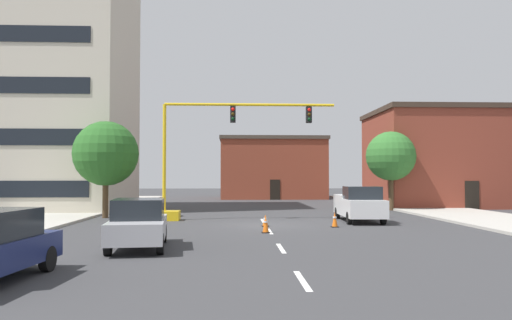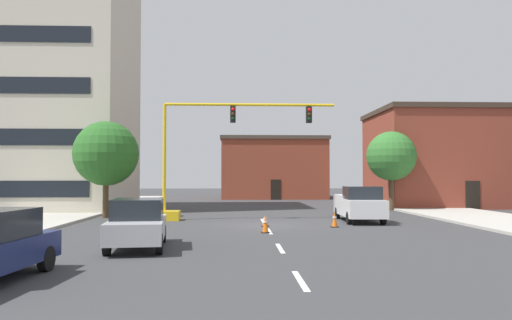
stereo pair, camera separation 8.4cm
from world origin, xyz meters
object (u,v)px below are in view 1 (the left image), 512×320
tree_left_near (106,154)px  sedan_silver_near_left (139,223)px  pickup_truck_white (359,204)px  tree_right_mid (391,156)px  traffic_cone_roadside_a (335,220)px  traffic_cone_roadside_b (266,224)px  traffic_signal_gantry (190,180)px  traffic_cone_roadside_c (265,221)px

tree_left_near → sedan_silver_near_left: bearing=-71.2°
pickup_truck_white → sedan_silver_near_left: bearing=-136.0°
tree_right_mid → traffic_cone_roadside_a: size_ratio=7.71×
sedan_silver_near_left → traffic_cone_roadside_b: sedan_silver_near_left is taller
tree_left_near → traffic_cone_roadside_b: 13.13m
tree_left_near → traffic_cone_roadside_a: 14.76m
sedan_silver_near_left → pickup_truck_white: bearing=44.0°
tree_left_near → traffic_cone_roadside_a: size_ratio=7.73×
tree_right_mid → traffic_cone_roadside_b: (-10.37, -14.56, -3.67)m
traffic_signal_gantry → sedan_silver_near_left: (-0.84, -11.33, -1.46)m
tree_right_mid → pickup_truck_white: (-4.74, -9.08, -3.08)m
tree_left_near → traffic_cone_roadside_a: bearing=-25.7°
sedan_silver_near_left → traffic_cone_roadside_c: 9.07m
tree_left_near → traffic_cone_roadside_a: tree_left_near is taller
pickup_truck_white → traffic_cone_roadside_a: (-2.01, -3.11, -0.60)m
traffic_cone_roadside_c → tree_left_near: bearing=149.2°
sedan_silver_near_left → tree_right_mid: bearing=51.6°
traffic_cone_roadside_c → tree_right_mid: bearing=48.7°
tree_right_mid → tree_left_near: tree_left_near is taller
tree_left_near → traffic_cone_roadside_b: tree_left_near is taller
tree_left_near → pickup_truck_white: bearing=-11.7°
tree_right_mid → traffic_cone_roadside_b: bearing=-125.5°
tree_right_mid → traffic_cone_roadside_c: 15.92m
tree_right_mid → traffic_cone_roadside_a: (-6.75, -12.19, -3.68)m
tree_right_mid → traffic_cone_roadside_b: size_ratio=7.59×
traffic_signal_gantry → traffic_cone_roadside_b: size_ratio=13.89×
sedan_silver_near_left → traffic_cone_roadside_b: (4.81, 4.62, -0.50)m
traffic_cone_roadside_a → pickup_truck_white: bearing=57.1°
sedan_silver_near_left → traffic_cone_roadside_c: size_ratio=7.73×
sedan_silver_near_left → traffic_cone_roadside_a: sedan_silver_near_left is taller
traffic_cone_roadside_b → tree_right_mid: bearing=54.5°
tree_right_mid → tree_left_near: bearing=-163.0°
pickup_truck_white → traffic_cone_roadside_c: 6.06m
tree_right_mid → pickup_truck_white: tree_right_mid is taller
tree_right_mid → traffic_cone_roadside_c: bearing=-131.3°
traffic_cone_roadside_a → traffic_cone_roadside_c: traffic_cone_roadside_a is taller
tree_left_near → traffic_cone_roadside_c: tree_left_near is taller
pickup_truck_white → traffic_cone_roadside_a: size_ratio=7.12×
traffic_signal_gantry → traffic_cone_roadside_c: 5.97m
tree_left_near → pickup_truck_white: (14.92, -3.09, -2.96)m
traffic_signal_gantry → pickup_truck_white: size_ratio=1.98×
traffic_cone_roadside_a → traffic_cone_roadside_b: 4.32m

